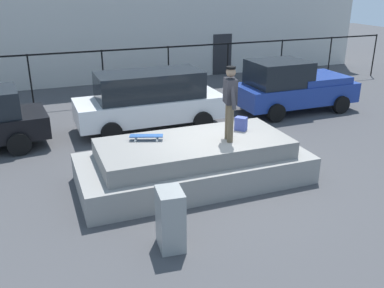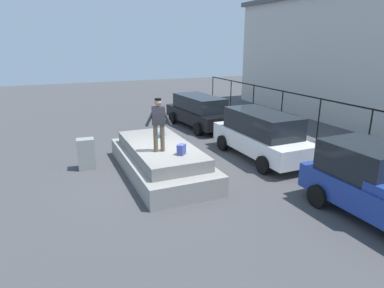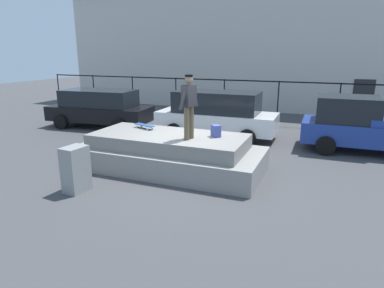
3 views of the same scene
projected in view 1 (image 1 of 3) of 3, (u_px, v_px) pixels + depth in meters
name	position (u px, v px, depth m)	size (l,w,h in m)	color
ground_plane	(218.00, 177.00, 10.42)	(60.00, 60.00, 0.00)	#424244
concrete_ledge	(194.00, 163.00, 10.07)	(5.43, 2.42, 1.04)	gray
skateboarder	(230.00, 99.00, 9.52)	(0.32, 0.86, 1.73)	brown
skateboard	(146.00, 136.00, 9.84)	(0.79, 0.45, 0.12)	#264C8C
backpack	(241.00, 124.00, 10.48)	(0.28, 0.20, 0.33)	#3F4C99
car_white_hatchback_mid	(150.00, 99.00, 13.52)	(4.72, 2.04, 1.85)	white
car_blue_pickup_far	(292.00, 86.00, 15.32)	(4.42, 2.12, 1.88)	navy
utility_box	(170.00, 219.00, 7.53)	(0.44, 0.60, 1.14)	gray
fence_row	(136.00, 63.00, 16.73)	(24.06, 0.06, 2.04)	black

